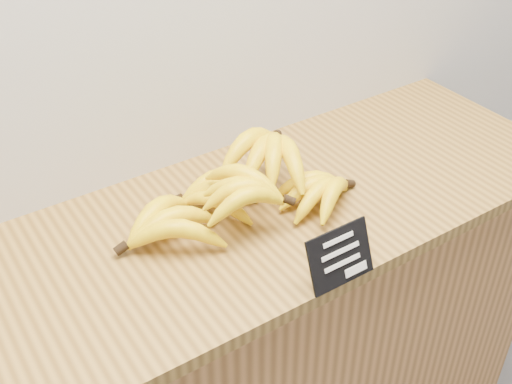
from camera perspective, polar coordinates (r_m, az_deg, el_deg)
name	(u,v)px	position (r m, az deg, el deg)	size (l,w,h in m)	color
counter	(245,366)	(1.66, -0.98, -15.22)	(1.52, 0.50, 0.90)	#AC7237
counter_top	(243,221)	(1.34, -1.18, -2.60)	(1.57, 0.54, 0.03)	olive
chalkboard_sign	(340,257)	(1.16, 7.52, -5.72)	(0.13, 0.01, 0.11)	black
banana_pile	(247,191)	(1.30, -0.79, 0.12)	(0.52, 0.34, 0.12)	yellow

